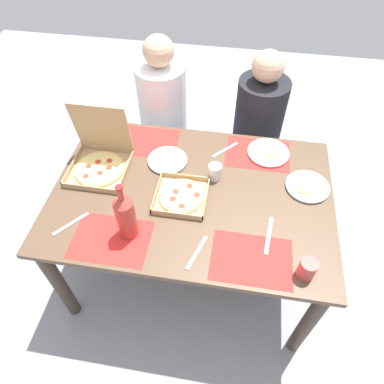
{
  "coord_description": "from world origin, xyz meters",
  "views": [
    {
      "loc": [
        0.19,
        -1.15,
        2.11
      ],
      "look_at": [
        0.0,
        0.0,
        0.74
      ],
      "focal_mm": 32.63,
      "sensor_mm": 36.0,
      "label": 1
    }
  ],
  "objects_px": {
    "diner_left_seat": "(164,126)",
    "plate_far_left": "(307,187)",
    "pizza_box_center": "(181,196)",
    "cup_clear_left": "(215,172)",
    "cup_spare": "(307,269)",
    "soda_bottle": "(126,215)",
    "pizza_box_edge_far": "(100,160)",
    "plate_near_left": "(167,161)",
    "plate_near_right": "(269,153)",
    "diner_right_seat": "(255,137)"
  },
  "relations": [
    {
      "from": "pizza_box_edge_far",
      "to": "plate_far_left",
      "type": "distance_m",
      "value": 1.11
    },
    {
      "from": "plate_near_right",
      "to": "diner_right_seat",
      "type": "relative_size",
      "value": 0.21
    },
    {
      "from": "plate_near_left",
      "to": "plate_far_left",
      "type": "bearing_deg",
      "value": -5.63
    },
    {
      "from": "pizza_box_center",
      "to": "soda_bottle",
      "type": "height_order",
      "value": "soda_bottle"
    },
    {
      "from": "diner_left_seat",
      "to": "plate_far_left",
      "type": "bearing_deg",
      "value": -34.72
    },
    {
      "from": "cup_spare",
      "to": "diner_right_seat",
      "type": "xyz_separation_m",
      "value": [
        -0.23,
        1.14,
        -0.28
      ]
    },
    {
      "from": "plate_far_left",
      "to": "soda_bottle",
      "type": "height_order",
      "value": "soda_bottle"
    },
    {
      "from": "plate_near_right",
      "to": "diner_right_seat",
      "type": "xyz_separation_m",
      "value": [
        -0.06,
        0.4,
        -0.24
      ]
    },
    {
      "from": "pizza_box_center",
      "to": "pizza_box_edge_far",
      "type": "distance_m",
      "value": 0.5
    },
    {
      "from": "soda_bottle",
      "to": "cup_clear_left",
      "type": "height_order",
      "value": "soda_bottle"
    },
    {
      "from": "soda_bottle",
      "to": "diner_right_seat",
      "type": "xyz_separation_m",
      "value": [
        0.57,
        1.05,
        -0.36
      ]
    },
    {
      "from": "pizza_box_edge_far",
      "to": "plate_near_right",
      "type": "bearing_deg",
      "value": 15.29
    },
    {
      "from": "pizza_box_center",
      "to": "cup_spare",
      "type": "height_order",
      "value": "cup_spare"
    },
    {
      "from": "plate_near_right",
      "to": "diner_right_seat",
      "type": "bearing_deg",
      "value": 98.54
    },
    {
      "from": "pizza_box_edge_far",
      "to": "diner_right_seat",
      "type": "relative_size",
      "value": 0.3
    },
    {
      "from": "pizza_box_center",
      "to": "plate_far_left",
      "type": "bearing_deg",
      "value": 14.93
    },
    {
      "from": "plate_near_left",
      "to": "diner_left_seat",
      "type": "distance_m",
      "value": 0.62
    },
    {
      "from": "plate_near_left",
      "to": "soda_bottle",
      "type": "xyz_separation_m",
      "value": [
        -0.08,
        -0.49,
        0.12
      ]
    },
    {
      "from": "pizza_box_center",
      "to": "diner_left_seat",
      "type": "distance_m",
      "value": 0.87
    },
    {
      "from": "pizza_box_edge_far",
      "to": "plate_far_left",
      "type": "relative_size",
      "value": 1.51
    },
    {
      "from": "plate_near_right",
      "to": "cup_spare",
      "type": "distance_m",
      "value": 0.75
    },
    {
      "from": "plate_near_left",
      "to": "plate_near_right",
      "type": "xyz_separation_m",
      "value": [
        0.56,
        0.15,
        0.0
      ]
    },
    {
      "from": "soda_bottle",
      "to": "cup_clear_left",
      "type": "xyz_separation_m",
      "value": [
        0.35,
        0.41,
        -0.09
      ]
    },
    {
      "from": "plate_far_left",
      "to": "cup_spare",
      "type": "xyz_separation_m",
      "value": [
        -0.03,
        -0.5,
        0.04
      ]
    },
    {
      "from": "plate_far_left",
      "to": "cup_clear_left",
      "type": "distance_m",
      "value": 0.49
    },
    {
      "from": "pizza_box_edge_far",
      "to": "diner_right_seat",
      "type": "xyz_separation_m",
      "value": [
        0.84,
        0.65,
        -0.28
      ]
    },
    {
      "from": "pizza_box_edge_far",
      "to": "diner_left_seat",
      "type": "xyz_separation_m",
      "value": [
        0.2,
        0.65,
        -0.26
      ]
    },
    {
      "from": "plate_near_right",
      "to": "cup_spare",
      "type": "xyz_separation_m",
      "value": [
        0.17,
        -0.73,
        0.04
      ]
    },
    {
      "from": "soda_bottle",
      "to": "diner_right_seat",
      "type": "bearing_deg",
      "value": 61.27
    },
    {
      "from": "diner_left_seat",
      "to": "diner_right_seat",
      "type": "height_order",
      "value": "diner_left_seat"
    },
    {
      "from": "plate_near_left",
      "to": "cup_spare",
      "type": "bearing_deg",
      "value": -38.72
    },
    {
      "from": "plate_near_left",
      "to": "soda_bottle",
      "type": "distance_m",
      "value": 0.51
    },
    {
      "from": "cup_clear_left",
      "to": "plate_far_left",
      "type": "bearing_deg",
      "value": 0.31
    },
    {
      "from": "diner_right_seat",
      "to": "plate_near_left",
      "type": "bearing_deg",
      "value": -131.65
    },
    {
      "from": "plate_far_left",
      "to": "cup_clear_left",
      "type": "bearing_deg",
      "value": -179.69
    },
    {
      "from": "pizza_box_center",
      "to": "soda_bottle",
      "type": "xyz_separation_m",
      "value": [
        -0.2,
        -0.25,
        0.12
      ]
    },
    {
      "from": "plate_far_left",
      "to": "plate_near_left",
      "type": "height_order",
      "value": "plate_far_left"
    },
    {
      "from": "plate_near_left",
      "to": "cup_clear_left",
      "type": "bearing_deg",
      "value": -15.81
    },
    {
      "from": "pizza_box_center",
      "to": "soda_bottle",
      "type": "relative_size",
      "value": 0.81
    },
    {
      "from": "pizza_box_edge_far",
      "to": "soda_bottle",
      "type": "bearing_deg",
      "value": -55.64
    },
    {
      "from": "soda_bottle",
      "to": "diner_left_seat",
      "type": "relative_size",
      "value": 0.27
    },
    {
      "from": "soda_bottle",
      "to": "cup_clear_left",
      "type": "distance_m",
      "value": 0.55
    },
    {
      "from": "soda_bottle",
      "to": "cup_spare",
      "type": "height_order",
      "value": "soda_bottle"
    },
    {
      "from": "cup_spare",
      "to": "diner_left_seat",
      "type": "height_order",
      "value": "diner_left_seat"
    },
    {
      "from": "soda_bottle",
      "to": "diner_left_seat",
      "type": "bearing_deg",
      "value": 94.03
    },
    {
      "from": "pizza_box_center",
      "to": "cup_clear_left",
      "type": "bearing_deg",
      "value": 48.02
    },
    {
      "from": "plate_far_left",
      "to": "pizza_box_edge_far",
      "type": "bearing_deg",
      "value": -178.97
    },
    {
      "from": "plate_far_left",
      "to": "diner_left_seat",
      "type": "bearing_deg",
      "value": 145.28
    },
    {
      "from": "cup_spare",
      "to": "diner_right_seat",
      "type": "bearing_deg",
      "value": 101.37
    },
    {
      "from": "cup_spare",
      "to": "diner_left_seat",
      "type": "xyz_separation_m",
      "value": [
        -0.88,
        1.14,
        -0.26
      ]
    }
  ]
}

